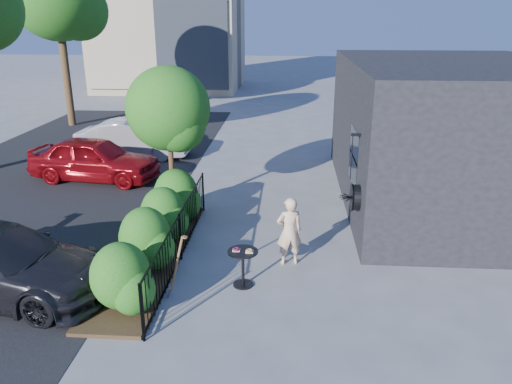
# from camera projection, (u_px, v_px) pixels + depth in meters

# --- Properties ---
(ground) EXTENTS (120.00, 120.00, 0.00)m
(ground) POSITION_uv_depth(u_px,v_px,m) (248.00, 261.00, 11.13)
(ground) COLOR gray
(ground) RESTS_ON ground
(shop_building) EXTENTS (6.22, 9.00, 4.00)m
(shop_building) POSITION_uv_depth(u_px,v_px,m) (451.00, 133.00, 14.33)
(shop_building) COLOR black
(shop_building) RESTS_ON ground
(fence) EXTENTS (0.05, 6.05, 1.10)m
(fence) POSITION_uv_depth(u_px,v_px,m) (180.00, 236.00, 11.04)
(fence) COLOR black
(fence) RESTS_ON ground
(planting_bed) EXTENTS (1.30, 6.00, 0.08)m
(planting_bed) POSITION_uv_depth(u_px,v_px,m) (151.00, 257.00, 11.26)
(planting_bed) COLOR #382616
(planting_bed) RESTS_ON ground
(shrubs) EXTENTS (1.10, 5.60, 1.24)m
(shrubs) POSITION_uv_depth(u_px,v_px,m) (154.00, 228.00, 11.13)
(shrubs) COLOR #166119
(shrubs) RESTS_ON ground
(patio_tree) EXTENTS (2.20, 2.20, 3.94)m
(patio_tree) POSITION_uv_depth(u_px,v_px,m) (170.00, 114.00, 12.95)
(patio_tree) COLOR #3F2B19
(patio_tree) RESTS_ON ground
(street) EXTENTS (9.00, 30.00, 0.01)m
(street) POSITION_uv_depth(u_px,v_px,m) (16.00, 205.00, 14.41)
(street) COLOR black
(street) RESTS_ON ground
(cafe_table) EXTENTS (0.61, 0.61, 0.82)m
(cafe_table) POSITION_uv_depth(u_px,v_px,m) (243.00, 262.00, 9.97)
(cafe_table) COLOR black
(cafe_table) RESTS_ON ground
(woman) EXTENTS (0.63, 0.49, 1.55)m
(woman) POSITION_uv_depth(u_px,v_px,m) (289.00, 231.00, 10.79)
(woman) COLOR beige
(woman) RESTS_ON ground
(shovel) EXTENTS (0.45, 0.17, 1.33)m
(shovel) POSITION_uv_depth(u_px,v_px,m) (175.00, 270.00, 9.54)
(shovel) COLOR brown
(shovel) RESTS_ON ground
(car_red) EXTENTS (4.44, 2.27, 1.45)m
(car_red) POSITION_uv_depth(u_px,v_px,m) (95.00, 159.00, 16.40)
(car_red) COLOR maroon
(car_red) RESTS_ON ground
(car_silver) EXTENTS (4.29, 1.55, 1.41)m
(car_silver) POSITION_uv_depth(u_px,v_px,m) (135.00, 139.00, 19.21)
(car_silver) COLOR #A8A8AD
(car_silver) RESTS_ON ground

